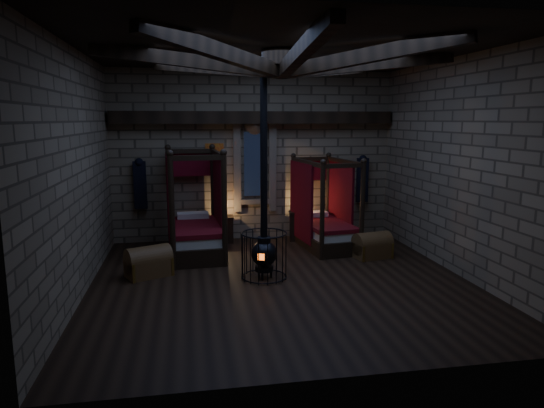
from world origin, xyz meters
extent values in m
cube|color=black|center=(0.00, 0.00, 0.00)|extent=(7.00, 7.00, 0.01)
cube|color=#847054|center=(0.00, 3.50, 2.10)|extent=(7.00, 0.02, 4.20)
cube|color=#847054|center=(0.00, -3.50, 2.10)|extent=(7.00, 0.02, 4.20)
cube|color=#847054|center=(-3.50, 0.00, 2.10)|extent=(0.02, 7.00, 4.20)
cube|color=#847054|center=(3.50, 0.00, 2.10)|extent=(0.02, 7.00, 4.20)
cube|color=black|center=(0.00, 0.00, 4.20)|extent=(7.00, 7.00, 0.01)
cube|color=black|center=(0.00, 3.32, 3.05)|extent=(6.86, 0.35, 0.30)
cylinder|color=black|center=(0.00, 0.00, 4.05)|extent=(0.70, 0.70, 0.25)
cube|color=black|center=(0.00, 3.45, 1.90)|extent=(0.55, 0.04, 1.60)
cube|color=maroon|center=(-1.00, 3.46, 2.10)|extent=(0.45, 0.03, 0.65)
cube|color=black|center=(-2.80, 3.34, 1.45)|extent=(0.30, 0.10, 1.15)
cube|color=black|center=(2.80, 3.34, 1.45)|extent=(0.30, 0.10, 1.15)
cube|color=black|center=(-1.53, 2.17, 0.19)|extent=(1.25, 2.24, 0.38)
cube|color=beige|center=(-1.53, 2.17, 0.48)|extent=(1.12, 2.07, 0.23)
cube|color=maroon|center=(-1.53, 2.17, 0.63)|extent=(1.18, 2.11, 0.10)
cube|color=beige|center=(-1.58, 2.97, 0.73)|extent=(0.75, 0.41, 0.15)
cube|color=#590711|center=(-1.59, 3.25, 1.94)|extent=(1.16, 0.12, 0.58)
cylinder|color=black|center=(-2.00, 1.10, 1.15)|extent=(0.12, 0.12, 2.31)
cylinder|color=black|center=(-2.11, 3.19, 1.15)|extent=(0.12, 0.12, 2.31)
cylinder|color=black|center=(-0.95, 1.15, 1.15)|extent=(0.12, 0.12, 2.31)
cylinder|color=black|center=(-1.07, 3.25, 1.15)|extent=(0.12, 0.12, 2.31)
cube|color=#590711|center=(-2.11, 2.46, 1.21)|extent=(0.15, 1.58, 2.05)
cube|color=#590711|center=(-1.00, 2.52, 1.21)|extent=(0.15, 1.58, 2.05)
cube|color=black|center=(1.50, 2.26, 0.17)|extent=(1.25, 2.07, 0.34)
cube|color=beige|center=(1.50, 2.26, 0.44)|extent=(1.12, 1.91, 0.21)
cube|color=maroon|center=(1.50, 2.26, 0.57)|extent=(1.18, 1.96, 0.09)
cube|color=beige|center=(1.41, 2.98, 0.66)|extent=(0.70, 0.41, 0.13)
cube|color=#590711|center=(1.38, 3.23, 1.75)|extent=(1.04, 0.17, 0.52)
cylinder|color=black|center=(1.14, 1.27, 1.04)|extent=(0.10, 0.10, 2.08)
cylinder|color=black|center=(0.92, 3.14, 1.04)|extent=(0.10, 0.10, 2.08)
cylinder|color=black|center=(2.08, 1.38, 1.04)|extent=(0.10, 0.10, 2.08)
cylinder|color=black|center=(1.86, 3.26, 1.04)|extent=(0.10, 0.10, 2.08)
cube|color=#590711|center=(0.97, 2.48, 1.09)|extent=(0.23, 1.42, 1.84)
cube|color=#590711|center=(1.96, 2.60, 1.09)|extent=(0.23, 1.42, 1.84)
cube|color=brown|center=(-2.47, 0.77, 0.17)|extent=(0.97, 0.81, 0.34)
cylinder|color=brown|center=(-2.47, 0.77, 0.34)|extent=(0.97, 0.81, 0.51)
cube|color=#AE8D35|center=(-2.82, 0.61, 0.17)|extent=(0.27, 0.50, 0.36)
cube|color=#AE8D35|center=(-2.12, 0.93, 0.17)|extent=(0.27, 0.50, 0.36)
cube|color=brown|center=(2.29, 1.24, 0.16)|extent=(0.88, 0.64, 0.33)
cylinder|color=brown|center=(2.29, 1.24, 0.33)|extent=(0.88, 0.64, 0.48)
cube|color=#AE8D35|center=(1.93, 1.16, 0.16)|extent=(0.15, 0.50, 0.35)
cube|color=#AE8D35|center=(2.65, 1.31, 0.16)|extent=(0.15, 0.50, 0.35)
cube|color=black|center=(-0.79, 3.14, 0.31)|extent=(0.39, 0.38, 0.63)
cube|color=black|center=(-0.79, 3.14, 0.65)|extent=(0.43, 0.41, 0.04)
cylinder|color=#AE8D35|center=(-0.79, 3.14, 0.73)|extent=(0.09, 0.09, 0.14)
cube|color=black|center=(1.03, 3.05, 0.35)|extent=(0.48, 0.47, 0.69)
cube|color=black|center=(1.03, 3.05, 0.71)|extent=(0.53, 0.51, 0.04)
cube|color=brown|center=(1.03, 3.05, 0.77)|extent=(0.20, 0.16, 0.05)
cylinder|color=black|center=(-0.28, 0.25, 0.19)|extent=(0.35, 0.35, 0.09)
sphere|color=black|center=(-0.28, 0.25, 0.49)|extent=(0.50, 0.50, 0.50)
cylinder|color=black|center=(-0.28, 0.25, 0.75)|extent=(0.25, 0.25, 0.12)
cube|color=#FF5914|center=(-0.37, 0.03, 0.49)|extent=(0.12, 0.06, 0.12)
cylinder|color=black|center=(-0.28, 0.25, 2.42)|extent=(0.13, 0.13, 3.25)
torus|color=black|center=(-0.28, 0.25, 0.04)|extent=(0.88, 0.88, 0.03)
torus|color=black|center=(-0.28, 0.25, 0.89)|extent=(0.88, 0.88, 0.03)
camera|label=1|loc=(-1.68, -8.55, 3.01)|focal=32.00mm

